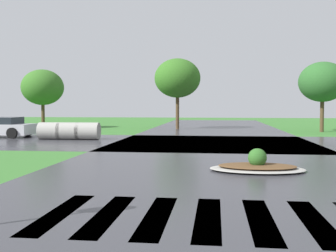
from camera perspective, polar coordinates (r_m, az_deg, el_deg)
The scene contains 6 objects.
asphalt_roadway at distance 12.45m, azimuth 6.17°, elevation -6.13°, with size 10.41×80.00×0.01m, color #35353A.
asphalt_cross_road at distance 21.12m, azimuth 6.43°, elevation -2.37°, with size 90.00×9.37×0.01m, color #35353A.
crosswalk_stripes at distance 7.25m, azimuth 5.70°, elevation -12.80°, with size 5.85×2.83×0.01m.
median_island at distance 12.38m, azimuth 12.55°, elevation -5.59°, with size 2.84×1.72×0.68m.
drainage_pipe_stack at distance 23.68m, azimuth -13.84°, elevation -0.68°, with size 3.52×1.08×0.98m.
background_treeline at distance 31.50m, azimuth -0.42°, elevation 6.43°, with size 44.94×6.34×5.77m.
Camera 1 is at (0.12, -2.29, 1.98)m, focal length 42.99 mm.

